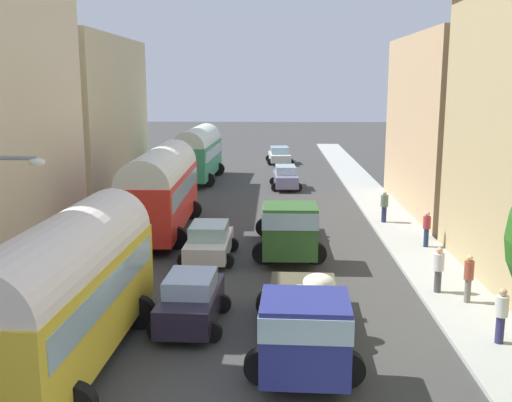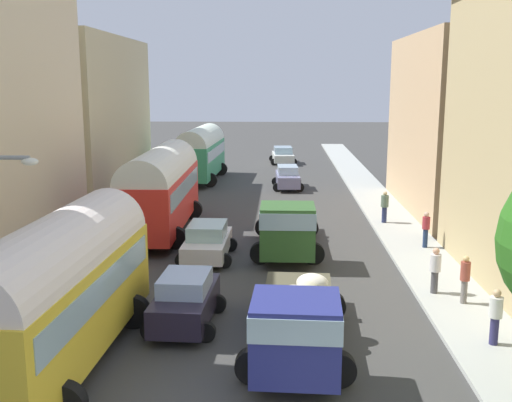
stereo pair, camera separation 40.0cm
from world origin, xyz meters
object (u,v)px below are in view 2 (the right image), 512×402
Objects in this scene: pedestrian_1 at (495,315)px; pedestrian_3 at (385,206)px; parked_bus_1 at (161,186)px; cargo_truck_1 at (287,226)px; pedestrian_4 at (465,278)px; car_0 at (288,177)px; parked_bus_0 at (58,286)px; parked_bus_2 at (201,151)px; car_1 at (283,155)px; cargo_truck_0 at (297,320)px; car_3 at (207,241)px; pedestrian_2 at (435,269)px; pedestrian_0 at (426,228)px; car_2 at (185,300)px.

pedestrian_1 is 0.98× the size of pedestrian_3.
cargo_truck_1 is at bearing -31.34° from parked_bus_1.
pedestrian_4 is (0.10, 3.21, 0.02)m from pedestrian_1.
car_0 is 23.19m from pedestrian_4.
parked_bus_0 is 30.45m from parked_bus_2.
parked_bus_2 is (-0.37, 30.45, 0.01)m from parked_bus_0.
car_1 is at bearing 90.29° from cargo_truck_1.
parked_bus_0 is 27.97m from car_0.
car_1 is 2.42× the size of pedestrian_3.
parked_bus_2 is (-0.14, 15.98, -0.08)m from parked_bus_1.
cargo_truck_0 reaches higher than car_3.
car_1 is at bearing 81.84° from parked_bus_0.
cargo_truck_1 is at bearing 135.63° from pedestrian_2.
parked_bus_1 is 5.53× the size of pedestrian_4.
parked_bus_2 reaches higher than pedestrian_4.
pedestrian_0 is (12.32, -2.79, -1.32)m from parked_bus_1.
pedestrian_3 is (8.27, 13.62, 0.19)m from car_2.
parked_bus_1 is 14.31m from pedestrian_2.
parked_bus_0 is 4.90× the size of pedestrian_3.
car_3 is (-3.20, -30.60, 0.00)m from car_1.
parked_bus_2 is 7.37m from car_0.
car_3 is 12.34m from pedestrian_1.
cargo_truck_0 is at bearing 4.66° from parked_bus_0.
pedestrian_4 is (5.95, -35.77, 0.25)m from car_1.
pedestrian_3 is (4.95, -10.80, 0.21)m from car_0.
parked_bus_0 is 11.83m from pedestrian_1.
pedestrian_3 is at bearing -65.37° from car_0.
car_2 is 2.11× the size of pedestrian_1.
parked_bus_1 is 1.08× the size of parked_bus_2.
cargo_truck_0 is (6.51, -29.95, -1.04)m from parked_bus_2.
cargo_truck_1 is 4.29× the size of pedestrian_1.
parked_bus_0 is 12.28m from cargo_truck_1.
pedestrian_1 is 1.00× the size of pedestrian_2.
pedestrian_3 reaches higher than car_3.
parked_bus_0 is 1.21× the size of cargo_truck_0.
parked_bus_0 is 16.85m from pedestrian_0.
pedestrian_0 reaches higher than car_0.
parked_bus_1 reaches higher than pedestrian_4.
car_3 is at bearing -95.98° from car_1.
pedestrian_2 reaches higher than car_2.
car_2 is 15.93m from pedestrian_3.
cargo_truck_0 is 4.10m from car_2.
pedestrian_0 is at bearing 79.94° from pedestrian_2.
cargo_truck_1 is at bearing 68.05° from car_2.
pedestrian_1 is at bearing -81.46° from car_1.
car_2 is at bearing -94.56° from car_1.
pedestrian_4 is (-0.32, -6.91, 0.01)m from pedestrian_0.
pedestrian_4 is (11.77, 4.76, -1.21)m from parked_bus_0.
car_3 is (-3.36, -0.76, -0.52)m from cargo_truck_1.
car_0 is 16.69m from pedestrian_0.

